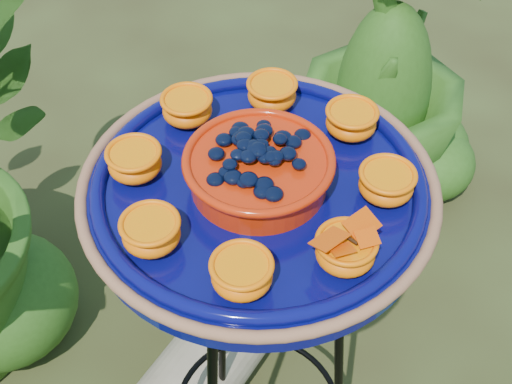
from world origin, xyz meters
TOP-DOWN VIEW (x-y plane):
  - tripod_stand at (-0.12, -0.05)m, footprint 0.36×0.38m
  - feeder_dish at (-0.12, -0.05)m, footprint 0.51×0.51m
  - driftwood_log at (0.02, 0.29)m, footprint 0.67×0.50m
  - shrub_back_right at (0.72, 0.65)m, footprint 0.71×0.71m

SIDE VIEW (x-z plane):
  - driftwood_log at x=0.02m, z-range 0.00..0.21m
  - shrub_back_right at x=0.72m, z-range 0.00..0.92m
  - tripod_stand at x=-0.12m, z-range 0.10..1.07m
  - feeder_dish at x=-0.12m, z-range 0.95..1.06m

